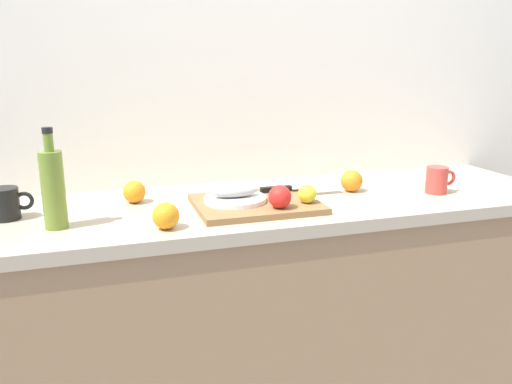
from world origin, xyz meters
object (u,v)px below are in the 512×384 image
white_plate (235,199)px  olive_oil_bottle (53,188)px  cutting_board (256,204)px  coffee_mug_1 (5,204)px  fish_fillet (235,191)px  lemon_0 (307,194)px  chef_knife (290,188)px  coffee_mug_0 (437,180)px  orange_0 (166,216)px

white_plate → olive_oil_bottle: size_ratio=0.71×
cutting_board → coffee_mug_1: 0.76m
fish_fillet → coffee_mug_1: 0.69m
white_plate → lemon_0: (0.21, -0.08, 0.02)m
chef_knife → coffee_mug_0: coffee_mug_0 is taller
white_plate → coffee_mug_0: bearing=-2.8°
olive_oil_bottle → coffee_mug_0: (1.27, 0.01, -0.07)m
orange_0 → cutting_board: bearing=23.7°
fish_fillet → lemon_0: (0.21, -0.08, -0.00)m
fish_fillet → chef_knife: bearing=19.1°
fish_fillet → olive_oil_bottle: size_ratio=0.53×
orange_0 → lemon_0: bearing=8.3°
cutting_board → chef_knife: bearing=30.9°
cutting_board → orange_0: 0.34m
white_plate → coffee_mug_1: bearing=173.2°
chef_knife → orange_0: orange_0 is taller
fish_fillet → lemon_0: 0.23m
cutting_board → coffee_mug_1: (-0.75, 0.10, 0.04)m
cutting_board → lemon_0: 0.17m
white_plate → coffee_mug_0: coffee_mug_0 is taller
cutting_board → fish_fillet: (-0.07, 0.02, 0.04)m
lemon_0 → coffee_mug_1: (-0.90, 0.17, -0.00)m
coffee_mug_1 → orange_0: size_ratio=1.64×
fish_fillet → coffee_mug_0: size_ratio=1.31×
white_plate → coffee_mug_0: size_ratio=1.75×
white_plate → olive_oil_bottle: bearing=-174.7°
chef_knife → orange_0: size_ratio=3.84×
lemon_0 → coffee_mug_0: (0.52, 0.05, -0.00)m
cutting_board → white_plate: bearing=165.9°
fish_fillet → orange_0: 0.29m
cutting_board → orange_0: orange_0 is taller
fish_fillet → coffee_mug_1: coffee_mug_1 is taller
coffee_mug_1 → orange_0: bearing=-27.7°
white_plate → orange_0: 0.29m
fish_fillet → lemon_0: size_ratio=2.57×
orange_0 → fish_fillet: bearing=32.0°
cutting_board → coffee_mug_1: bearing=172.6°
fish_fillet → chef_knife: 0.23m
cutting_board → olive_oil_bottle: 0.61m
cutting_board → white_plate: size_ratio=1.94×
fish_fillet → coffee_mug_0: bearing=-2.8°
white_plate → olive_oil_bottle: (-0.54, -0.05, 0.09)m
fish_fillet → coffee_mug_1: (-0.68, 0.08, -0.00)m
white_plate → orange_0: orange_0 is taller
lemon_0 → orange_0: bearing=-171.7°
lemon_0 → olive_oil_bottle: 0.75m
white_plate → chef_knife: (0.22, 0.08, 0.00)m
olive_oil_bottle → fish_fillet: bearing=5.3°
fish_fillet → orange_0: size_ratio=2.00×
fish_fillet → lemon_0: lemon_0 is taller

